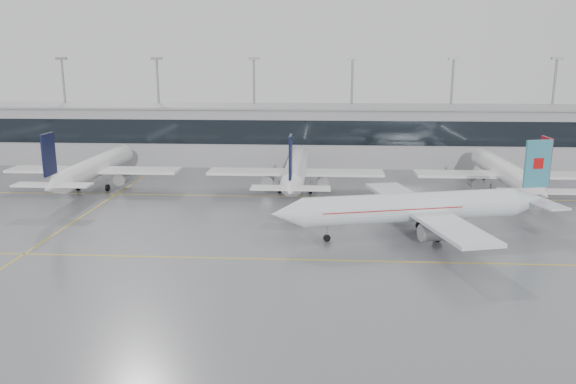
{
  "coord_description": "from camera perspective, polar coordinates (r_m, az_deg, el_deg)",
  "views": [
    {
      "loc": [
        4.25,
        -59.72,
        21.9
      ],
      "look_at": [
        0.0,
        12.0,
        5.0
      ],
      "focal_mm": 35.0,
      "sensor_mm": 36.0,
      "label": 1
    }
  ],
  "objects": [
    {
      "name": "parked_jet_c",
      "position": [
        95.26,
        0.77,
        2.23
      ],
      "size": [
        29.64,
        36.96,
        11.72
      ],
      "rotation": [
        0.0,
        0.0,
        1.57
      ],
      "color": "white",
      "rests_on": "ground"
    },
    {
      "name": "parked_jet_d",
      "position": [
        100.01,
        21.25,
        1.85
      ],
      "size": [
        29.64,
        36.96,
        11.72
      ],
      "rotation": [
        0.0,
        0.0,
        1.57
      ],
      "color": "white",
      "rests_on": "ground"
    },
    {
      "name": "light_masts",
      "position": [
        128.08,
        1.5,
        9.4
      ],
      "size": [
        156.4,
        1.0,
        22.6
      ],
      "color": "gray",
      "rests_on": "ground"
    },
    {
      "name": "taxi_line_cross",
      "position": [
        85.06,
        -20.51,
        -2.54
      ],
      "size": [
        0.25,
        60.0,
        0.01
      ],
      "primitive_type": "cube",
      "color": "gold",
      "rests_on": "ground"
    },
    {
      "name": "terminal_glass",
      "position": [
        115.16,
        1.26,
        6.05
      ],
      "size": [
        180.0,
        0.2,
        5.0
      ],
      "primitive_type": "cube",
      "color": "black",
      "rests_on": "ground"
    },
    {
      "name": "ground",
      "position": [
        63.75,
        -0.64,
        -6.86
      ],
      "size": [
        320.0,
        320.0,
        0.0
      ],
      "primitive_type": "plane",
      "color": "slate",
      "rests_on": "ground"
    },
    {
      "name": "taxi_line_main",
      "position": [
        63.75,
        -0.64,
        -6.85
      ],
      "size": [
        120.0,
        0.25,
        0.01
      ],
      "primitive_type": "cube",
      "color": "gold",
      "rests_on": "ground"
    },
    {
      "name": "parked_jet_b",
      "position": [
        102.94,
        -19.1,
        2.32
      ],
      "size": [
        29.64,
        36.96,
        11.72
      ],
      "rotation": [
        0.0,
        0.0,
        1.57
      ],
      "color": "white",
      "rests_on": "ground"
    },
    {
      "name": "taxi_line_north",
      "position": [
        92.45,
        0.66,
        -0.46
      ],
      "size": [
        120.0,
        0.25,
        0.01
      ],
      "primitive_type": "cube",
      "color": "gold",
      "rests_on": "ground"
    },
    {
      "name": "terminal",
      "position": [
        122.83,
        1.39,
        5.79
      ],
      "size": [
        180.0,
        15.0,
        12.0
      ],
      "primitive_type": "cube",
      "color": "#98989C",
      "rests_on": "ground"
    },
    {
      "name": "terminal_roof",
      "position": [
        122.18,
        1.4,
        8.68
      ],
      "size": [
        182.0,
        16.0,
        0.4
      ],
      "primitive_type": "cube",
      "color": "gray",
      "rests_on": "ground"
    },
    {
      "name": "air_canada_jet",
      "position": [
        72.88,
        13.34,
        -1.51
      ],
      "size": [
        37.21,
        30.49,
        11.93
      ],
      "rotation": [
        0.0,
        0.0,
        3.39
      ],
      "color": "white",
      "rests_on": "ground"
    }
  ]
}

